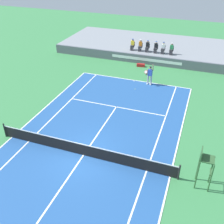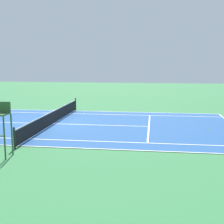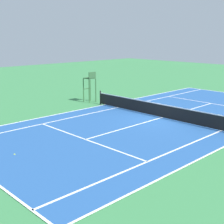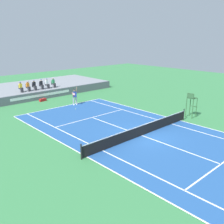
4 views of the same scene
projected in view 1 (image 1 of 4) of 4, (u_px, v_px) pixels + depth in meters
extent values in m
plane|color=#387F47|center=(83.00, 156.00, 16.90)|extent=(80.00, 80.00, 0.00)
cube|color=#235193|center=(83.00, 155.00, 16.90)|extent=(10.98, 23.78, 0.02)
cube|color=white|center=(134.00, 80.00, 26.38)|extent=(10.98, 0.10, 0.01)
cube|color=white|center=(12.00, 137.00, 18.48)|extent=(0.10, 23.78, 0.01)
cube|color=white|center=(170.00, 177.00, 15.30)|extent=(0.10, 23.78, 0.01)
cube|color=white|center=(29.00, 142.00, 18.08)|extent=(0.10, 23.78, 0.01)
cube|color=white|center=(147.00, 171.00, 15.70)|extent=(0.10, 23.78, 0.01)
cube|color=white|center=(116.00, 107.00, 22.00)|extent=(8.22, 0.10, 0.01)
cube|color=white|center=(83.00, 155.00, 16.89)|extent=(0.10, 12.80, 0.01)
cube|color=white|center=(134.00, 81.00, 26.30)|extent=(0.10, 0.20, 0.01)
cylinder|color=black|center=(5.00, 130.00, 18.34)|extent=(0.10, 0.10, 1.07)
cylinder|color=black|center=(179.00, 172.00, 14.90)|extent=(0.10, 0.10, 1.07)
cube|color=black|center=(83.00, 150.00, 16.65)|extent=(11.78, 0.02, 0.84)
cube|color=white|center=(83.00, 144.00, 16.43)|extent=(11.78, 0.03, 0.06)
cube|color=#565B66|center=(146.00, 60.00, 29.85)|extent=(22.79, 0.24, 1.02)
cube|color=silver|center=(146.00, 60.00, 29.72)|extent=(7.98, 0.01, 0.32)
cube|color=gray|center=(155.00, 47.00, 33.60)|extent=(22.79, 9.15, 1.02)
cube|color=#474C56|center=(132.00, 46.00, 30.96)|extent=(0.44, 0.44, 0.06)
cube|color=#474C56|center=(133.00, 44.00, 30.98)|extent=(0.44, 0.06, 0.44)
cylinder|color=#4C4C51|center=(133.00, 49.00, 30.90)|extent=(0.04, 0.04, 0.38)
cylinder|color=#4C4C51|center=(131.00, 48.00, 31.00)|extent=(0.04, 0.04, 0.38)
cube|color=#2D2D33|center=(132.00, 46.00, 30.83)|extent=(0.34, 0.44, 0.16)
cube|color=#2D2D33|center=(132.00, 49.00, 30.82)|extent=(0.30, 0.14, 0.44)
cube|color=yellow|center=(133.00, 43.00, 30.81)|extent=(0.36, 0.22, 0.52)
sphere|color=brown|center=(133.00, 40.00, 30.61)|extent=(0.20, 0.20, 0.20)
cylinder|color=#2D4CA8|center=(133.00, 39.00, 30.57)|extent=(0.19, 0.19, 0.05)
cube|color=#474C56|center=(140.00, 47.00, 30.69)|extent=(0.44, 0.44, 0.06)
cube|color=#474C56|center=(141.00, 45.00, 30.71)|extent=(0.44, 0.06, 0.44)
cylinder|color=#4C4C51|center=(141.00, 50.00, 30.63)|extent=(0.04, 0.04, 0.38)
cylinder|color=#4C4C51|center=(138.00, 49.00, 30.73)|extent=(0.04, 0.04, 0.38)
cube|color=#2D2D33|center=(140.00, 47.00, 30.56)|extent=(0.34, 0.44, 0.16)
cube|color=#2D2D33|center=(139.00, 50.00, 30.55)|extent=(0.30, 0.14, 0.44)
cube|color=orange|center=(140.00, 44.00, 30.54)|extent=(0.36, 0.22, 0.52)
sphere|color=brown|center=(141.00, 41.00, 30.34)|extent=(0.20, 0.20, 0.20)
cylinder|color=white|center=(141.00, 40.00, 30.29)|extent=(0.19, 0.19, 0.05)
cube|color=#474C56|center=(147.00, 48.00, 30.44)|extent=(0.44, 0.44, 0.06)
cube|color=#474C56|center=(148.00, 45.00, 30.47)|extent=(0.44, 0.06, 0.44)
cylinder|color=#4C4C51|center=(148.00, 50.00, 30.39)|extent=(0.04, 0.04, 0.38)
cylinder|color=#4C4C51|center=(145.00, 50.00, 30.49)|extent=(0.04, 0.04, 0.38)
cube|color=#2D2D33|center=(147.00, 48.00, 30.32)|extent=(0.34, 0.44, 0.16)
cube|color=#2D2D33|center=(147.00, 50.00, 30.30)|extent=(0.30, 0.14, 0.44)
cube|color=black|center=(148.00, 45.00, 30.29)|extent=(0.36, 0.22, 0.52)
sphere|color=#A37556|center=(148.00, 41.00, 30.10)|extent=(0.20, 0.20, 0.20)
cylinder|color=#2D4CA8|center=(148.00, 41.00, 30.05)|extent=(0.19, 0.19, 0.05)
cube|color=#474C56|center=(156.00, 49.00, 30.16)|extent=(0.44, 0.44, 0.06)
cube|color=#474C56|center=(156.00, 46.00, 30.19)|extent=(0.44, 0.06, 0.44)
cylinder|color=#4C4C51|center=(157.00, 51.00, 30.11)|extent=(0.04, 0.04, 0.38)
cylinder|color=#4C4C51|center=(154.00, 51.00, 30.21)|extent=(0.04, 0.04, 0.38)
cube|color=#2D2D33|center=(156.00, 49.00, 30.04)|extent=(0.34, 0.44, 0.16)
cube|color=#2D2D33|center=(155.00, 51.00, 30.02)|extent=(0.30, 0.14, 0.44)
cube|color=black|center=(156.00, 46.00, 30.01)|extent=(0.36, 0.22, 0.52)
sphere|color=beige|center=(156.00, 42.00, 29.82)|extent=(0.20, 0.20, 0.20)
cylinder|color=#2D4CA8|center=(156.00, 42.00, 29.77)|extent=(0.19, 0.19, 0.05)
cube|color=#474C56|center=(163.00, 50.00, 29.92)|extent=(0.44, 0.44, 0.06)
cube|color=#474C56|center=(163.00, 47.00, 29.95)|extent=(0.44, 0.06, 0.44)
cylinder|color=#4C4C51|center=(164.00, 52.00, 29.87)|extent=(0.04, 0.04, 0.38)
cylinder|color=#4C4C51|center=(161.00, 52.00, 29.97)|extent=(0.04, 0.04, 0.38)
cube|color=#2D2D33|center=(163.00, 49.00, 29.80)|extent=(0.34, 0.44, 0.16)
cube|color=#2D2D33|center=(162.00, 52.00, 29.78)|extent=(0.30, 0.14, 0.44)
cube|color=white|center=(163.00, 46.00, 29.77)|extent=(0.36, 0.22, 0.52)
sphere|color=tan|center=(164.00, 43.00, 29.58)|extent=(0.20, 0.20, 0.20)
cylinder|color=#2D4CA8|center=(164.00, 42.00, 29.53)|extent=(0.19, 0.19, 0.05)
cube|color=#474C56|center=(171.00, 51.00, 29.65)|extent=(0.44, 0.44, 0.06)
cube|color=#474C56|center=(172.00, 48.00, 29.68)|extent=(0.44, 0.06, 0.44)
cylinder|color=#4C4C51|center=(172.00, 53.00, 29.60)|extent=(0.04, 0.04, 0.38)
cylinder|color=#4C4C51|center=(169.00, 53.00, 29.70)|extent=(0.04, 0.04, 0.38)
cube|color=#2D2D33|center=(171.00, 50.00, 29.53)|extent=(0.34, 0.44, 0.16)
cube|color=#2D2D33|center=(171.00, 53.00, 29.51)|extent=(0.30, 0.14, 0.44)
cube|color=#2D8C51|center=(172.00, 47.00, 29.50)|extent=(0.36, 0.22, 0.52)
sphere|color=brown|center=(172.00, 44.00, 29.31)|extent=(0.20, 0.20, 0.20)
cylinder|color=white|center=(172.00, 43.00, 29.26)|extent=(0.19, 0.19, 0.05)
cylinder|color=#9E9EA3|center=(151.00, 80.00, 25.36)|extent=(0.15, 0.15, 0.92)
cylinder|color=#9E9EA3|center=(148.00, 80.00, 25.50)|extent=(0.15, 0.15, 0.92)
cube|color=white|center=(150.00, 84.00, 25.54)|extent=(0.17, 0.30, 0.10)
cube|color=white|center=(147.00, 84.00, 25.67)|extent=(0.17, 0.30, 0.10)
cube|color=#2D4CA8|center=(150.00, 73.00, 25.03)|extent=(0.44, 0.31, 0.60)
sphere|color=#A37556|center=(150.00, 68.00, 24.78)|extent=(0.22, 0.22, 0.22)
cylinder|color=black|center=(151.00, 67.00, 24.74)|extent=(0.21, 0.21, 0.06)
cylinder|color=#A37556|center=(153.00, 68.00, 24.60)|extent=(0.13, 0.23, 0.61)
cylinder|color=#A37556|center=(147.00, 72.00, 25.06)|extent=(0.15, 0.34, 0.56)
cylinder|color=black|center=(146.00, 74.00, 25.06)|extent=(0.07, 0.19, 0.25)
torus|color=red|center=(146.00, 72.00, 24.78)|extent=(0.33, 0.24, 0.26)
cylinder|color=silver|center=(146.00, 72.00, 24.78)|extent=(0.29, 0.21, 0.22)
sphere|color=#D1E533|center=(135.00, 89.00, 24.73)|extent=(0.07, 0.07, 0.07)
cylinder|color=#2D562D|center=(211.00, 170.00, 14.49)|extent=(0.07, 0.07, 1.90)
cylinder|color=#2D562D|center=(211.00, 179.00, 13.93)|extent=(0.07, 0.07, 1.90)
cylinder|color=#2D562D|center=(198.00, 167.00, 14.69)|extent=(0.07, 0.07, 1.90)
cylinder|color=#2D562D|center=(197.00, 175.00, 14.13)|extent=(0.07, 0.07, 1.90)
cube|color=#2D562D|center=(208.00, 159.00, 13.79)|extent=(0.70, 0.70, 0.06)
cube|color=#2D562D|center=(202.00, 153.00, 13.75)|extent=(0.06, 0.70, 0.48)
cube|color=#2D562D|center=(211.00, 173.00, 14.17)|extent=(0.10, 0.70, 0.04)
cube|color=red|center=(141.00, 65.00, 29.39)|extent=(0.87, 0.42, 0.32)
cylinder|color=red|center=(137.00, 65.00, 29.47)|extent=(0.10, 0.33, 0.32)
cylinder|color=red|center=(145.00, 65.00, 29.31)|extent=(0.10, 0.33, 0.32)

